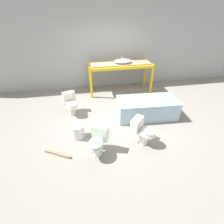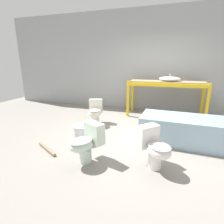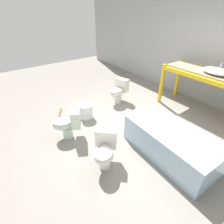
% 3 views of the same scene
% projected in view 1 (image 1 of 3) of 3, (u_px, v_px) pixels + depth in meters
% --- Properties ---
extents(ground_plane, '(12.00, 12.00, 0.00)m').
position_uv_depth(ground_plane, '(119.00, 116.00, 5.09)').
color(ground_plane, gray).
extents(warehouse_wall_rear, '(10.80, 0.08, 3.20)m').
position_uv_depth(warehouse_wall_rear, '(106.00, 43.00, 6.12)').
color(warehouse_wall_rear, '#9EA0A3').
rests_on(warehouse_wall_rear, ground_plane).
extents(shelving_rack, '(2.19, 0.78, 1.05)m').
position_uv_depth(shelving_rack, '(120.00, 67.00, 6.05)').
color(shelving_rack, yellow).
rests_on(shelving_rack, ground_plane).
extents(sink_basin, '(0.60, 0.40, 0.21)m').
position_uv_depth(sink_basin, '(123.00, 61.00, 5.89)').
color(sink_basin, white).
rests_on(sink_basin, shelving_rack).
extents(bathtub_main, '(1.69, 0.88, 0.53)m').
position_uv_depth(bathtub_main, '(147.00, 107.00, 4.93)').
color(bathtub_main, '#99B7CC').
rests_on(bathtub_main, ground_plane).
extents(toilet_near, '(0.47, 0.62, 0.63)m').
position_uv_depth(toilet_near, '(71.00, 104.00, 5.01)').
color(toilet_near, silver).
rests_on(toilet_near, ground_plane).
extents(toilet_far, '(0.62, 0.62, 0.63)m').
position_uv_depth(toilet_far, '(143.00, 131.00, 3.95)').
color(toilet_far, white).
rests_on(toilet_far, ground_plane).
extents(toilet_extra, '(0.56, 0.64, 0.63)m').
position_uv_depth(toilet_extra, '(98.00, 142.00, 3.65)').
color(toilet_extra, silver).
rests_on(toilet_extra, ground_plane).
extents(bucket_white, '(0.33, 0.33, 0.35)m').
position_uv_depth(bucket_white, '(78.00, 131.00, 4.20)').
color(bucket_white, silver).
rests_on(bucket_white, ground_plane).
extents(loose_pipe, '(0.59, 0.36, 0.05)m').
position_uv_depth(loose_pipe, '(58.00, 154.00, 3.78)').
color(loose_pipe, '#8C6B4C').
rests_on(loose_pipe, ground_plane).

